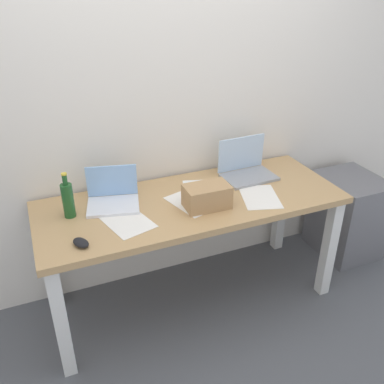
{
  "coord_description": "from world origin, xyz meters",
  "views": [
    {
      "loc": [
        -0.82,
        -1.98,
        1.95
      ],
      "look_at": [
        0.0,
        0.0,
        0.8
      ],
      "focal_mm": 39.1,
      "sensor_mm": 36.0,
      "label": 1
    }
  ],
  "objects_px": {
    "laptop_left": "(113,197)",
    "laptop_right": "(246,168)",
    "desk": "(192,214)",
    "filing_cabinet": "(347,215)",
    "beer_bottle": "(68,199)",
    "cardboard_box": "(207,196)",
    "computer_mouse": "(81,243)"
  },
  "relations": [
    {
      "from": "beer_bottle",
      "to": "laptop_right",
      "type": "bearing_deg",
      "value": 3.82
    },
    {
      "from": "laptop_left",
      "to": "beer_bottle",
      "type": "xyz_separation_m",
      "value": [
        -0.25,
        -0.04,
        0.06
      ]
    },
    {
      "from": "computer_mouse",
      "to": "filing_cabinet",
      "type": "height_order",
      "value": "computer_mouse"
    },
    {
      "from": "laptop_left",
      "to": "cardboard_box",
      "type": "relative_size",
      "value": 1.32
    },
    {
      "from": "beer_bottle",
      "to": "filing_cabinet",
      "type": "height_order",
      "value": "beer_bottle"
    },
    {
      "from": "laptop_left",
      "to": "cardboard_box",
      "type": "height_order",
      "value": "laptop_left"
    },
    {
      "from": "desk",
      "to": "beer_bottle",
      "type": "height_order",
      "value": "beer_bottle"
    },
    {
      "from": "laptop_left",
      "to": "beer_bottle",
      "type": "relative_size",
      "value": 1.29
    },
    {
      "from": "laptop_right",
      "to": "beer_bottle",
      "type": "bearing_deg",
      "value": -176.18
    },
    {
      "from": "desk",
      "to": "beer_bottle",
      "type": "bearing_deg",
      "value": 173.09
    },
    {
      "from": "desk",
      "to": "laptop_left",
      "type": "xyz_separation_m",
      "value": [
        -0.44,
        0.12,
        0.15
      ]
    },
    {
      "from": "desk",
      "to": "computer_mouse",
      "type": "relative_size",
      "value": 18.05
    },
    {
      "from": "filing_cabinet",
      "to": "computer_mouse",
      "type": "bearing_deg",
      "value": -171.77
    },
    {
      "from": "cardboard_box",
      "to": "desk",
      "type": "bearing_deg",
      "value": 112.17
    },
    {
      "from": "desk",
      "to": "laptop_left",
      "type": "distance_m",
      "value": 0.48
    },
    {
      "from": "laptop_right",
      "to": "filing_cabinet",
      "type": "relative_size",
      "value": 0.55
    },
    {
      "from": "filing_cabinet",
      "to": "laptop_left",
      "type": "bearing_deg",
      "value": 178.08
    },
    {
      "from": "laptop_left",
      "to": "laptop_right",
      "type": "height_order",
      "value": "laptop_right"
    },
    {
      "from": "laptop_left",
      "to": "beer_bottle",
      "type": "bearing_deg",
      "value": -170.76
    },
    {
      "from": "cardboard_box",
      "to": "laptop_left",
      "type": "bearing_deg",
      "value": 154.24
    },
    {
      "from": "laptop_left",
      "to": "beer_bottle",
      "type": "distance_m",
      "value": 0.26
    },
    {
      "from": "laptop_left",
      "to": "laptop_right",
      "type": "relative_size",
      "value": 0.98
    },
    {
      "from": "laptop_left",
      "to": "filing_cabinet",
      "type": "xyz_separation_m",
      "value": [
        1.74,
        -0.06,
        -0.49
      ]
    },
    {
      "from": "laptop_left",
      "to": "computer_mouse",
      "type": "bearing_deg",
      "value": -124.9
    },
    {
      "from": "computer_mouse",
      "to": "cardboard_box",
      "type": "relative_size",
      "value": 0.39
    },
    {
      "from": "beer_bottle",
      "to": "computer_mouse",
      "type": "height_order",
      "value": "beer_bottle"
    },
    {
      "from": "desk",
      "to": "laptop_right",
      "type": "bearing_deg",
      "value": 19.57
    },
    {
      "from": "desk",
      "to": "filing_cabinet",
      "type": "xyz_separation_m",
      "value": [
        1.3,
        0.07,
        -0.34
      ]
    },
    {
      "from": "laptop_right",
      "to": "filing_cabinet",
      "type": "distance_m",
      "value": 0.99
    },
    {
      "from": "beer_bottle",
      "to": "cardboard_box",
      "type": "relative_size",
      "value": 1.02
    },
    {
      "from": "computer_mouse",
      "to": "laptop_left",
      "type": "bearing_deg",
      "value": 28.35
    },
    {
      "from": "filing_cabinet",
      "to": "laptop_right",
      "type": "bearing_deg",
      "value": 173.71
    }
  ]
}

